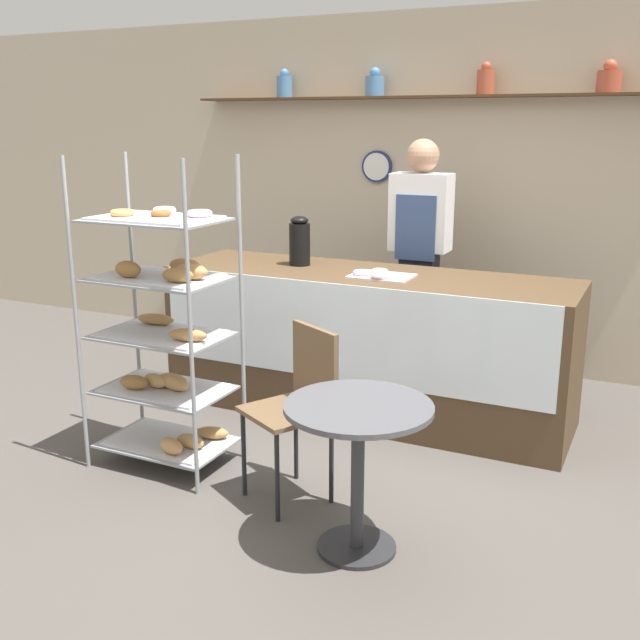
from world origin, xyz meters
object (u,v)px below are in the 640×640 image
object	(u,v)px
person_worker	(420,253)
coffee_carafe	(300,241)
cafe_chair	(300,395)
donut_tray_counter	(378,275)
cafe_table	(358,442)
pastry_rack	(164,334)

from	to	relation	value
person_worker	coffee_carafe	xyz separation A→B (m)	(-0.65, -0.59, 0.12)
cafe_chair	coffee_carafe	xyz separation A→B (m)	(-0.66, 1.28, 0.56)
coffee_carafe	donut_tray_counter	bearing A→B (deg)	-14.15
cafe_table	coffee_carafe	distance (m)	2.07
pastry_rack	cafe_chair	world-z (taller)	pastry_rack
cafe_table	cafe_chair	distance (m)	0.59
person_worker	donut_tray_counter	bearing A→B (deg)	-91.74
pastry_rack	cafe_table	bearing A→B (deg)	-15.66
pastry_rack	coffee_carafe	xyz separation A→B (m)	(0.18, 1.27, 0.34)
pastry_rack	cafe_table	size ratio (longest dim) A/B	2.45
person_worker	cafe_chair	world-z (taller)	person_worker
cafe_table	pastry_rack	bearing A→B (deg)	164.34
cafe_chair	coffee_carafe	distance (m)	1.54
cafe_table	cafe_chair	world-z (taller)	cafe_chair
donut_tray_counter	coffee_carafe	bearing A→B (deg)	165.85
cafe_table	donut_tray_counter	xyz separation A→B (m)	(-0.49, 1.48, 0.44)
pastry_rack	donut_tray_counter	xyz separation A→B (m)	(0.81, 1.11, 0.20)
pastry_rack	cafe_table	distance (m)	1.37
pastry_rack	cafe_chair	xyz separation A→B (m)	(0.84, -0.01, -0.21)
cafe_table	donut_tray_counter	bearing A→B (deg)	108.37
person_worker	coffee_carafe	bearing A→B (deg)	-137.90
person_worker	cafe_table	size ratio (longest dim) A/B	2.52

